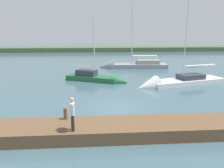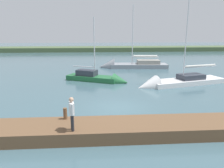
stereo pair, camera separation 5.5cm
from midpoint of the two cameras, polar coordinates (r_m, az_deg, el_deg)
The scene contains 8 objects.
ground_plane at distance 16.14m, azimuth 1.40°, elevation -6.27°, with size 200.00×200.00×0.00m, color #42606B.
far_shoreline at distance 64.47m, azimuth -2.73°, elevation 8.78°, with size 180.00×8.00×2.40m, color #4C603D.
dock_pier at distance 11.98m, azimuth 3.41°, elevation -11.86°, with size 21.81×2.31×0.70m, color brown.
mooring_post_far at distance 12.50m, azimuth -12.23°, elevation -7.68°, with size 0.21×0.21×0.65m, color brown.
sailboat_inner_slip at distance 24.59m, azimuth -3.08°, elevation 1.26°, with size 7.38×4.69×7.90m.
sailboat_mid_channel at distance 33.99m, azimuth 4.22°, elevation 4.75°, with size 10.78×3.46×10.63m.
sailboat_far_right at distance 23.82m, azimuth 16.36°, elevation -0.01°, with size 10.41×4.91×11.79m.
person_on_dock at distance 10.80m, azimuth -10.51°, elevation -7.19°, with size 0.33×0.64×1.73m.
Camera 2 is at (1.42, 15.10, 5.51)m, focal length 34.33 mm.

